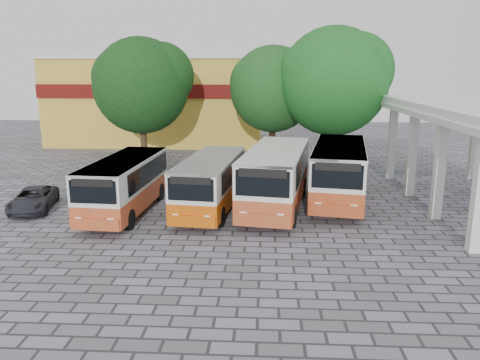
# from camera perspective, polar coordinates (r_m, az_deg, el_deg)

# --- Properties ---
(ground) EXTENTS (90.00, 90.00, 0.00)m
(ground) POSITION_cam_1_polar(r_m,az_deg,el_deg) (21.68, 4.22, -5.76)
(ground) COLOR #58585D
(ground) RESTS_ON ground
(shophouse_block) EXTENTS (20.40, 10.40, 8.30)m
(shophouse_block) POSITION_cam_1_polar(r_m,az_deg,el_deg) (47.74, -9.73, 9.64)
(shophouse_block) COLOR gold
(shophouse_block) RESTS_ON ground
(bus_far_left) EXTENTS (2.75, 7.76, 2.75)m
(bus_far_left) POSITION_cam_1_polar(r_m,az_deg,el_deg) (24.06, -13.83, -0.24)
(bus_far_left) COLOR #B3451E
(bus_far_left) RESTS_ON ground
(bus_centre_left) EXTENTS (3.14, 7.81, 2.74)m
(bus_centre_left) POSITION_cam_1_polar(r_m,az_deg,el_deg) (23.80, -3.59, -0.04)
(bus_centre_left) COLOR #C14C03
(bus_centre_left) RESTS_ON ground
(bus_centre_right) EXTENTS (3.97, 9.05, 3.14)m
(bus_centre_right) POSITION_cam_1_polar(r_m,az_deg,el_deg) (24.11, 4.42, 0.69)
(bus_centre_right) COLOR #A9441E
(bus_centre_right) RESTS_ON ground
(bus_far_right) EXTENTS (4.05, 9.00, 3.12)m
(bus_far_right) POSITION_cam_1_polar(r_m,az_deg,el_deg) (25.96, 11.97, 1.31)
(bus_far_right) COLOR #AA3E16
(bus_far_right) RESTS_ON ground
(tree_left) EXTENTS (7.60, 7.24, 9.51)m
(tree_left) POSITION_cam_1_polar(r_m,az_deg,el_deg) (36.82, -11.82, 11.57)
(tree_left) COLOR #47351D
(tree_left) RESTS_ON ground
(tree_middle) EXTENTS (6.84, 6.51, 8.89)m
(tree_middle) POSITION_cam_1_polar(r_m,az_deg,el_deg) (36.11, 4.18, 11.34)
(tree_middle) COLOR black
(tree_middle) RESTS_ON ground
(tree_right) EXTENTS (8.01, 7.63, 10.07)m
(tree_right) POSITION_cam_1_polar(r_m,az_deg,el_deg) (34.24, 11.52, 12.11)
(tree_right) COLOR black
(tree_right) RESTS_ON ground
(parked_car) EXTENTS (2.71, 4.39, 1.13)m
(parked_car) POSITION_cam_1_polar(r_m,az_deg,el_deg) (26.37, -23.90, -2.14)
(parked_car) COLOR #25262E
(parked_car) RESTS_ON ground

